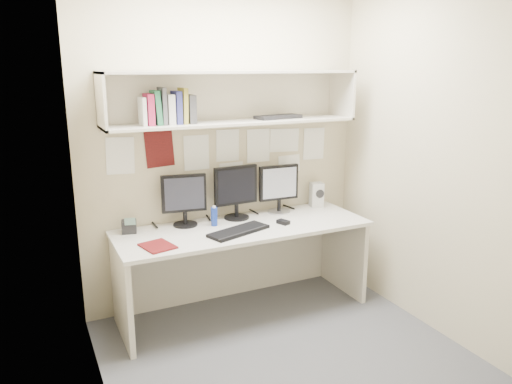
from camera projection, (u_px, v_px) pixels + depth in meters
name	position (u px, v px, depth m)	size (l,w,h in m)	color
floor	(281.00, 350.00, 3.54)	(2.40, 2.00, 0.01)	#47484C
wall_back	(225.00, 148.00, 4.09)	(2.40, 0.02, 2.60)	#BEB291
wall_front	(385.00, 210.00, 2.34)	(2.40, 0.02, 2.60)	#BEB291
wall_left	(90.00, 190.00, 2.72)	(0.02, 2.00, 2.60)	#BEB291
wall_right	(425.00, 156.00, 3.72)	(0.02, 2.00, 2.60)	#BEB291
desk	(243.00, 269.00, 4.02)	(2.00, 0.70, 0.73)	beige
overhead_hutch	(231.00, 97.00, 3.87)	(2.00, 0.38, 0.40)	beige
pinned_papers	(226.00, 154.00, 4.10)	(1.92, 0.01, 0.48)	white
monitor_left	(184.00, 197.00, 3.90)	(0.35, 0.19, 0.41)	black
monitor_center	(236.00, 190.00, 4.08)	(0.38, 0.21, 0.44)	black
monitor_right	(279.00, 186.00, 4.24)	(0.35, 0.19, 0.41)	#A5A5AA
keyboard	(239.00, 231.00, 3.77)	(0.49, 0.18, 0.02)	black
mouse	(283.00, 222.00, 3.98)	(0.06, 0.10, 0.03)	black
speaker	(316.00, 195.00, 4.45)	(0.13, 0.14, 0.22)	#B4B4B0
blue_bottle	(214.00, 216.00, 3.92)	(0.05, 0.05, 0.16)	navy
maroon_notebook	(158.00, 246.00, 3.47)	(0.19, 0.24, 0.01)	#570F10
desk_phone	(129.00, 226.00, 3.76)	(0.12, 0.12, 0.13)	black
book_stack	(168.00, 108.00, 3.62)	(0.39, 0.16, 0.27)	silver
hutch_tray	(278.00, 117.00, 4.03)	(0.39, 0.15, 0.03)	black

